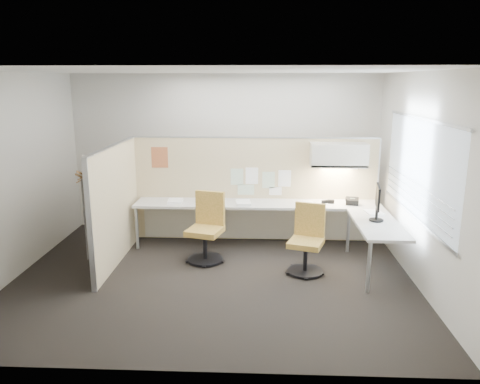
{
  "coord_description": "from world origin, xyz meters",
  "views": [
    {
      "loc": [
        0.65,
        -6.13,
        2.69
      ],
      "look_at": [
        0.34,
        0.8,
        1.02
      ],
      "focal_mm": 35.0,
      "sensor_mm": 36.0,
      "label": 1
    }
  ],
  "objects_px": {
    "desk": "(278,213)",
    "chair_left": "(207,230)",
    "monitor": "(378,201)",
    "phone": "(352,201)",
    "chair_right": "(307,241)"
  },
  "relations": [
    {
      "from": "chair_right",
      "to": "phone",
      "type": "relative_size",
      "value": 4.03
    },
    {
      "from": "chair_right",
      "to": "phone",
      "type": "height_order",
      "value": "chair_right"
    },
    {
      "from": "monitor",
      "to": "phone",
      "type": "relative_size",
      "value": 2.12
    },
    {
      "from": "chair_left",
      "to": "chair_right",
      "type": "bearing_deg",
      "value": 1.1
    },
    {
      "from": "desk",
      "to": "chair_left",
      "type": "bearing_deg",
      "value": -153.53
    },
    {
      "from": "desk",
      "to": "phone",
      "type": "relative_size",
      "value": 16.64
    },
    {
      "from": "chair_left",
      "to": "monitor",
      "type": "xyz_separation_m",
      "value": [
        2.46,
        -0.25,
        0.54
      ]
    },
    {
      "from": "desk",
      "to": "monitor",
      "type": "distance_m",
      "value": 1.64
    },
    {
      "from": "monitor",
      "to": "phone",
      "type": "xyz_separation_m",
      "value": [
        -0.18,
        0.9,
        -0.24
      ]
    },
    {
      "from": "chair_right",
      "to": "phone",
      "type": "distance_m",
      "value": 1.35
    },
    {
      "from": "desk",
      "to": "monitor",
      "type": "relative_size",
      "value": 7.83
    },
    {
      "from": "desk",
      "to": "chair_left",
      "type": "relative_size",
      "value": 3.88
    },
    {
      "from": "chair_left",
      "to": "monitor",
      "type": "bearing_deg",
      "value": 9.76
    },
    {
      "from": "monitor",
      "to": "chair_left",
      "type": "bearing_deg",
      "value": 93.92
    },
    {
      "from": "desk",
      "to": "monitor",
      "type": "bearing_deg",
      "value": -30.15
    }
  ]
}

